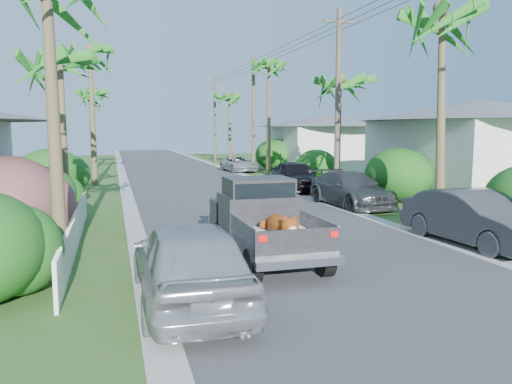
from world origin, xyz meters
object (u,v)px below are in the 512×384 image
object	(u,v)px
house_right_near	(478,152)
house_right_far	(330,144)
pickup_truck	(261,218)
parked_car_rm	(351,190)
palm_l_b	(59,57)
palm_r_d	(229,95)
parked_car_rn	(475,219)
parked_car_rf	(296,176)
palm_r_a	(446,10)
parked_car_rd	(239,164)
utility_pole_d	(215,118)
utility_pole_b	(338,103)
palm_r_c	(269,64)
utility_pole_c	(253,113)
palm_l_d	(90,91)
palm_l_c	(90,51)
parked_car_ln	(189,262)
palm_r_b	(339,79)

from	to	relation	value
house_right_near	house_right_far	size ratio (longest dim) A/B	1.00
pickup_truck	parked_car_rm	world-z (taller)	pickup_truck
palm_l_b	palm_r_d	distance (m)	31.00
parked_car_rm	palm_r_d	world-z (taller)	palm_r_d
parked_car_rn	parked_car_rm	world-z (taller)	parked_car_rn
parked_car_rf	palm_r_a	world-z (taller)	palm_r_a
parked_car_rd	utility_pole_d	world-z (taller)	utility_pole_d
house_right_near	utility_pole_b	xyz separation A→B (m)	(-7.40, 1.00, 2.38)
pickup_truck	palm_l_b	size ratio (longest dim) A/B	0.69
house_right_near	palm_r_a	bearing A→B (deg)	-138.15
palm_r_c	palm_r_d	world-z (taller)	palm_r_c
parked_car_rn	utility_pole_c	size ratio (longest dim) A/B	0.53
palm_l_d	palm_r_c	xyz separation A→B (m)	(12.70, -8.00, 1.67)
palm_r_a	utility_pole_b	xyz separation A→B (m)	(-0.70, 7.00, -2.82)
palm_l_b	house_right_far	size ratio (longest dim) A/B	0.82
house_right_far	house_right_near	bearing A→B (deg)	-90.00
pickup_truck	parked_car_rf	world-z (taller)	pickup_truck
house_right_near	utility_pole_d	xyz separation A→B (m)	(-7.40, 31.00, 2.38)
palm_l_c	pickup_truck	bearing A→B (deg)	-75.82
palm_l_b	pickup_truck	bearing A→B (deg)	-57.97
parked_car_rn	pickup_truck	bearing A→B (deg)	171.18
house_right_near	parked_car_rf	bearing A→B (deg)	154.08
palm_r_d	parked_car_rm	bearing A→B (deg)	-92.89
palm_l_d	palm_r_a	xyz separation A→B (m)	(12.80, -28.00, 0.98)
pickup_truck	parked_car_rd	distance (m)	26.78
parked_car_rm	utility_pole_d	size ratio (longest dim) A/B	0.57
parked_car_ln	palm_r_b	xyz separation A→B (m)	(10.20, 15.13, 5.12)
parked_car_rn	utility_pole_b	xyz separation A→B (m)	(0.60, 10.53, 3.81)
house_right_near	utility_pole_c	size ratio (longest dim) A/B	1.00
parked_car_rd	palm_l_b	xyz separation A→B (m)	(-11.55, -17.18, 5.53)
palm_r_b	utility_pole_d	bearing A→B (deg)	92.05
palm_r_c	utility_pole_c	bearing A→B (deg)	106.70
pickup_truck	parked_car_rd	world-z (taller)	pickup_truck
palm_r_c	parked_car_rn	bearing A→B (deg)	-92.92
palm_l_c	utility_pole_c	world-z (taller)	palm_l_c
palm_r_d	utility_pole_c	distance (m)	12.22
parked_car_ln	palm_r_d	xyz separation A→B (m)	(10.10, 40.13, 5.91)
parked_car_rm	parked_car_rf	size ratio (longest dim) A/B	1.06
palm_l_c	utility_pole_c	distance (m)	13.47
pickup_truck	house_right_near	world-z (taller)	house_right_near
parked_car_rd	parked_car_ln	distance (m)	30.47
pickup_truck	parked_car_rn	world-z (taller)	pickup_truck
house_right_far	utility_pole_d	size ratio (longest dim) A/B	1.00
palm_l_d	utility_pole_d	distance (m)	15.19
palm_r_d	utility_pole_b	bearing A→B (deg)	-91.91
palm_l_b	house_right_far	distance (m)	27.06
parked_car_ln	utility_pole_d	world-z (taller)	utility_pole_d
pickup_truck	palm_l_d	xyz separation A→B (m)	(-5.28, 30.93, 5.43)
parked_car_rn	palm_r_d	world-z (taller)	palm_r_d
palm_r_a	parked_car_rd	bearing A→B (deg)	93.84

